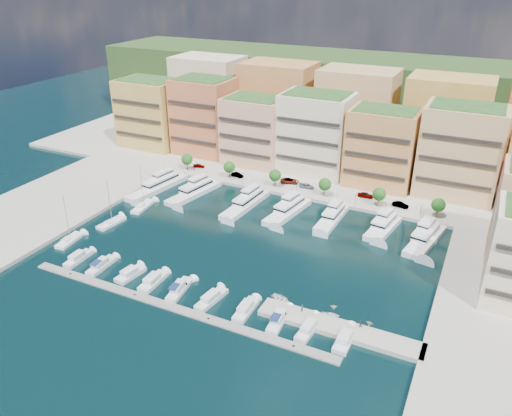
{
  "coord_description": "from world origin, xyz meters",
  "views": [
    {
      "loc": [
        48.66,
        -96.4,
        62.64
      ],
      "look_at": [
        -2.15,
        8.08,
        6.0
      ],
      "focal_mm": 35.0,
      "sensor_mm": 36.0,
      "label": 1
    }
  ],
  "objects_px": {
    "sailboat_0": "(69,241)",
    "person_1": "(360,324)",
    "car_0": "(199,166)",
    "lamppost_0": "(194,166)",
    "lamppost_4": "(421,209)",
    "lamppost_2": "(297,185)",
    "cruiser_1": "(101,266)",
    "car_3": "(307,186)",
    "sailboat_1": "(111,223)",
    "tree_4": "(379,194)",
    "cruiser_9": "(345,340)",
    "tender_3": "(370,323)",
    "tree_0": "(187,159)",
    "cruiser_5": "(211,299)",
    "sailboat_2": "(143,207)",
    "cruiser_6": "(246,310)",
    "tree_1": "(229,167)",
    "yacht_4": "(332,217)",
    "tree_3": "(325,184)",
    "yacht_3": "(289,209)",
    "cruiser_4": "(179,289)",
    "yacht_2": "(247,202)",
    "car_5": "(400,205)",
    "cruiser_3": "(153,281)",
    "tender_0": "(281,299)",
    "yacht_0": "(159,185)",
    "tender_1": "(334,306)",
    "cruiser_8": "(309,329)",
    "cruiser_7": "(279,320)",
    "car_4": "(366,195)",
    "yacht_1": "(195,191)",
    "tree_5": "(438,205)",
    "car_1": "(237,175)",
    "cruiser_2": "(130,274)",
    "car_2": "(289,181)",
    "yacht_5": "(383,226)"
  },
  "relations": [
    {
      "from": "yacht_2",
      "to": "car_5",
      "type": "height_order",
      "value": "yacht_2"
    },
    {
      "from": "tree_3",
      "to": "yacht_3",
      "type": "xyz_separation_m",
      "value": [
        -5.86,
        -13.35,
        -3.53
      ]
    },
    {
      "from": "car_3",
      "to": "sailboat_1",
      "type": "bearing_deg",
      "value": 135.29
    },
    {
      "from": "car_2",
      "to": "car_5",
      "type": "xyz_separation_m",
      "value": [
        34.86,
        -2.4,
        -0.04
      ]
    },
    {
      "from": "tree_1",
      "to": "cruiser_1",
      "type": "xyz_separation_m",
      "value": [
        -1.8,
        -58.11,
        -4.17
      ]
    },
    {
      "from": "car_0",
      "to": "lamppost_0",
      "type": "bearing_deg",
      "value": -176.49
    },
    {
      "from": "tree_1",
      "to": "lamppost_4",
      "type": "bearing_deg",
      "value": -2.2
    },
    {
      "from": "yacht_0",
      "to": "car_0",
      "type": "bearing_deg",
      "value": 81.36
    },
    {
      "from": "car_4",
      "to": "yacht_1",
      "type": "bearing_deg",
      "value": 105.32
    },
    {
      "from": "tree_0",
      "to": "sailboat_0",
      "type": "bearing_deg",
      "value": -91.36
    },
    {
      "from": "lamppost_4",
      "to": "car_0",
      "type": "relative_size",
      "value": 1.08
    },
    {
      "from": "cruiser_3",
      "to": "cruiser_8",
      "type": "xyz_separation_m",
      "value": [
        36.17,
        -0.0,
        -0.0
      ]
    },
    {
      "from": "cruiser_8",
      "to": "tender_1",
      "type": "bearing_deg",
      "value": 77.58
    },
    {
      "from": "tender_0",
      "to": "car_5",
      "type": "xyz_separation_m",
      "value": [
        13.53,
        53.72,
        1.31
      ]
    },
    {
      "from": "yacht_3",
      "to": "cruiser_8",
      "type": "bearing_deg",
      "value": -63.02
    },
    {
      "from": "yacht_4",
      "to": "cruiser_1",
      "type": "bearing_deg",
      "value": -131.39
    },
    {
      "from": "lamppost_2",
      "to": "tender_3",
      "type": "bearing_deg",
      "value": -54.45
    },
    {
      "from": "yacht_1",
      "to": "car_5",
      "type": "xyz_separation_m",
      "value": [
        58.05,
        16.11,
        0.67
      ]
    },
    {
      "from": "cruiser_6",
      "to": "sailboat_1",
      "type": "height_order",
      "value": "sailboat_1"
    },
    {
      "from": "yacht_0",
      "to": "car_3",
      "type": "xyz_separation_m",
      "value": [
        41.83,
        18.5,
        0.47
      ]
    },
    {
      "from": "cruiser_8",
      "to": "cruiser_9",
      "type": "height_order",
      "value": "same"
    },
    {
      "from": "car_0",
      "to": "person_1",
      "type": "distance_m",
      "value": 91.55
    },
    {
      "from": "lamppost_2",
      "to": "car_0",
      "type": "height_order",
      "value": "lamppost_2"
    },
    {
      "from": "lamppost_2",
      "to": "cruiser_1",
      "type": "bearing_deg",
      "value": -114.81
    },
    {
      "from": "lamppost_2",
      "to": "cruiser_6",
      "type": "xyz_separation_m",
      "value": [
        11.49,
        -55.79,
        -3.28
      ]
    },
    {
      "from": "sailboat_0",
      "to": "person_1",
      "type": "xyz_separation_m",
      "value": [
        74.83,
        -1.45,
        1.47
      ]
    },
    {
      "from": "lamppost_2",
      "to": "car_5",
      "type": "xyz_separation_m",
      "value": [
        29.86,
        4.39,
        -2.07
      ]
    },
    {
      "from": "lamppost_2",
      "to": "cruiser_8",
      "type": "relative_size",
      "value": 0.5
    },
    {
      "from": "tree_5",
      "to": "car_1",
      "type": "xyz_separation_m",
      "value": [
        -62.16,
        1.8,
        -3.03
      ]
    },
    {
      "from": "sailboat_2",
      "to": "tender_0",
      "type": "xyz_separation_m",
      "value": [
        53.11,
        -23.21,
        0.14
      ]
    },
    {
      "from": "lamppost_4",
      "to": "cruiser_1",
      "type": "height_order",
      "value": "lamppost_4"
    },
    {
      "from": "tree_0",
      "to": "car_2",
      "type": "height_order",
      "value": "tree_0"
    },
    {
      "from": "cruiser_2",
      "to": "tender_0",
      "type": "xyz_separation_m",
      "value": [
        33.84,
        6.45,
        -0.1
      ]
    },
    {
      "from": "sailboat_1",
      "to": "cruiser_9",
      "type": "bearing_deg",
      "value": -14.19
    },
    {
      "from": "cruiser_4",
      "to": "lamppost_4",
      "type": "bearing_deg",
      "value": 54.08
    },
    {
      "from": "yacht_0",
      "to": "sailboat_0",
      "type": "bearing_deg",
      "value": -91.01
    },
    {
      "from": "cruiser_5",
      "to": "sailboat_2",
      "type": "bearing_deg",
      "value": 143.59
    },
    {
      "from": "lamppost_0",
      "to": "cruiser_8",
      "type": "height_order",
      "value": "lamppost_0"
    },
    {
      "from": "tree_4",
      "to": "sailboat_1",
      "type": "relative_size",
      "value": 0.43
    },
    {
      "from": "tree_4",
      "to": "lamppost_2",
      "type": "distance_m",
      "value": 24.13
    },
    {
      "from": "cruiser_6",
      "to": "tender_3",
      "type": "xyz_separation_m",
      "value": [
        23.33,
        7.06,
        -0.16
      ]
    },
    {
      "from": "yacht_5",
      "to": "cruiser_4",
      "type": "height_order",
      "value": "yacht_5"
    },
    {
      "from": "lamppost_4",
      "to": "cruiser_6",
      "type": "bearing_deg",
      "value": -113.72
    },
    {
      "from": "cruiser_1",
      "to": "sailboat_1",
      "type": "bearing_deg",
      "value": 124.81
    },
    {
      "from": "lamppost_0",
      "to": "tender_3",
      "type": "distance_m",
      "value": 86.03
    },
    {
      "from": "tender_3",
      "to": "person_1",
      "type": "height_order",
      "value": "person_1"
    },
    {
      "from": "cruiser_6",
      "to": "tender_1",
      "type": "distance_m",
      "value": 17.84
    },
    {
      "from": "yacht_2",
      "to": "yacht_4",
      "type": "xyz_separation_m",
      "value": [
        25.07,
        1.95,
        -0.12
      ]
    },
    {
      "from": "yacht_2",
      "to": "cruiser_3",
      "type": "relative_size",
      "value": 2.66
    },
    {
      "from": "yacht_0",
      "to": "cruiser_7",
      "type": "height_order",
      "value": "yacht_0"
    }
  ]
}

